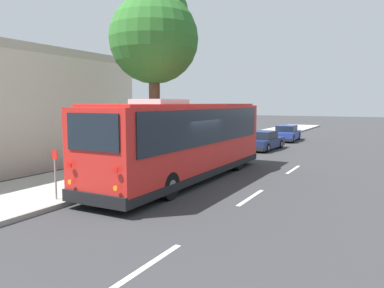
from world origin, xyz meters
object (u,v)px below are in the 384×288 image
parked_sedan_navy (263,141)px  parked_sedan_blue (287,134)px  sign_post_far (95,173)px  sign_post_near (55,174)px  fire_hydrant (225,145)px  shuttle_bus (186,138)px  street_tree (155,34)px

parked_sedan_navy → parked_sedan_blue: bearing=3.6°
parked_sedan_blue → sign_post_far: parked_sedan_blue is taller
parked_sedan_blue → sign_post_near: 23.15m
parked_sedan_navy → fire_hydrant: size_ratio=5.40×
shuttle_bus → parked_sedan_navy: bearing=1.5°
parked_sedan_navy → fire_hydrant: bearing=158.2°
sign_post_near → parked_sedan_navy: bearing=-5.1°
fire_hydrant → parked_sedan_blue: bearing=-7.9°
street_tree → sign_post_near: 8.23m
parked_sedan_blue → sign_post_near: bearing=172.9°
sign_post_near → sign_post_far: 1.77m
shuttle_bus → fire_hydrant: bearing=12.2°
parked_sedan_navy → sign_post_near: (-16.39, 1.46, 0.37)m
street_tree → fire_hydrant: size_ratio=10.41×
parked_sedan_navy → sign_post_far: sign_post_far is taller
shuttle_bus → sign_post_near: (-5.09, 1.81, -0.80)m
shuttle_bus → parked_sedan_navy: (11.30, 0.34, -1.17)m
parked_sedan_navy → sign_post_far: (-14.64, 1.46, 0.13)m
sign_post_far → fire_hydrant: size_ratio=1.37×
sign_post_near → street_tree: bearing=4.0°
parked_sedan_navy → fire_hydrant: 3.49m
shuttle_bus → street_tree: size_ratio=1.30×
parked_sedan_navy → parked_sedan_blue: (6.71, 0.09, 0.02)m
shuttle_bus → fire_hydrant: size_ratio=13.50×
shuttle_bus → parked_sedan_navy: size_ratio=2.50×
sign_post_far → street_tree: bearing=5.6°
parked_sedan_navy → sign_post_far: size_ratio=3.94×
street_tree → parked_sedan_blue: bearing=-6.2°
parked_sedan_navy → parked_sedan_blue: parked_sedan_blue is taller
parked_sedan_navy → parked_sedan_blue: 6.71m
street_tree → shuttle_bus: bearing=-118.3°
parked_sedan_navy → street_tree: size_ratio=0.52×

